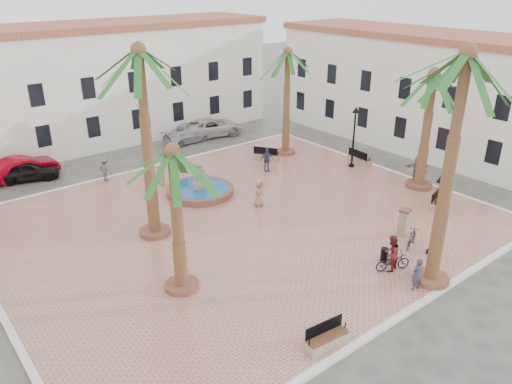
% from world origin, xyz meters
% --- Properties ---
extents(ground, '(120.00, 120.00, 0.00)m').
position_xyz_m(ground, '(0.00, 0.00, 0.00)').
color(ground, '#56544F').
rests_on(ground, ground).
extents(plaza, '(26.00, 22.00, 0.15)m').
position_xyz_m(plaza, '(0.00, 0.00, 0.07)').
color(plaza, tan).
rests_on(plaza, ground).
extents(kerb_n, '(26.30, 0.30, 0.16)m').
position_xyz_m(kerb_n, '(0.00, 11.00, 0.08)').
color(kerb_n, silver).
rests_on(kerb_n, ground).
extents(kerb_s, '(26.30, 0.30, 0.16)m').
position_xyz_m(kerb_s, '(0.00, -11.00, 0.08)').
color(kerb_s, silver).
rests_on(kerb_s, ground).
extents(kerb_e, '(0.30, 22.30, 0.16)m').
position_xyz_m(kerb_e, '(13.00, 0.00, 0.08)').
color(kerb_e, silver).
rests_on(kerb_e, ground).
extents(building_north, '(30.40, 7.40, 9.50)m').
position_xyz_m(building_north, '(-0.00, 19.99, 4.77)').
color(building_north, white).
rests_on(building_north, ground).
extents(building_east, '(7.40, 26.40, 9.00)m').
position_xyz_m(building_east, '(19.99, 2.00, 4.52)').
color(building_east, white).
rests_on(building_east, ground).
extents(fountain, '(4.25, 4.25, 2.19)m').
position_xyz_m(fountain, '(0.10, 4.60, 0.45)').
color(fountain, brown).
rests_on(fountain, plaza).
extents(palm_nw, '(5.40, 5.40, 10.05)m').
position_xyz_m(palm_nw, '(-4.69, 1.61, 8.85)').
color(palm_nw, brown).
rests_on(palm_nw, plaza).
extents(palm_sw, '(5.00, 5.00, 6.81)m').
position_xyz_m(palm_sw, '(-6.18, -3.68, 5.82)').
color(palm_sw, brown).
rests_on(palm_sw, plaza).
extents(palm_s, '(5.28, 5.28, 10.55)m').
position_xyz_m(palm_s, '(3.00, -10.32, 9.35)').
color(palm_s, brown).
rests_on(palm_s, plaza).
extents(palm_e, '(5.55, 5.55, 7.79)m').
position_xyz_m(palm_e, '(12.01, -3.42, 6.66)').
color(palm_e, brown).
rests_on(palm_e, plaza).
extents(palm_ne, '(4.84, 4.84, 8.10)m').
position_xyz_m(palm_ne, '(9.60, 7.09, 7.09)').
color(palm_ne, brown).
rests_on(palm_ne, plaza).
extents(bench_s, '(1.90, 0.75, 0.98)m').
position_xyz_m(bench_s, '(-3.86, -10.38, 0.43)').
color(bench_s, gray).
rests_on(bench_s, plaza).
extents(bench_se, '(2.00, 1.10, 1.01)m').
position_xyz_m(bench_se, '(10.38, -5.96, 0.44)').
color(bench_se, gray).
rests_on(bench_se, plaza).
extents(bench_e, '(0.75, 2.00, 1.04)m').
position_xyz_m(bench_e, '(12.38, 1.98, 0.44)').
color(bench_e, gray).
rests_on(bench_e, plaza).
extents(bench_ne, '(1.58, 1.96, 1.03)m').
position_xyz_m(bench_ne, '(7.47, 6.88, 0.44)').
color(bench_ne, gray).
rests_on(bench_ne, plaza).
extents(lamppost_s, '(0.47, 0.47, 4.31)m').
position_xyz_m(lamppost_s, '(5.12, -8.87, 3.07)').
color(lamppost_s, black).
rests_on(lamppost_s, plaza).
extents(lamppost_e, '(0.48, 0.48, 4.45)m').
position_xyz_m(lamppost_e, '(11.38, 1.86, 3.16)').
color(lamppost_e, black).
rests_on(lamppost_e, plaza).
extents(bollard_se, '(0.66, 0.66, 1.53)m').
position_xyz_m(bollard_se, '(5.61, -6.82, 0.94)').
color(bollard_se, gray).
rests_on(bollard_se, plaza).
extents(bollard_n, '(0.53, 0.53, 1.24)m').
position_xyz_m(bollard_n, '(-1.09, 7.43, 0.79)').
color(bollard_n, gray).
rests_on(bollard_n, plaza).
extents(bollard_e, '(0.57, 0.57, 1.40)m').
position_xyz_m(bollard_e, '(12.40, -3.31, 0.88)').
color(bollard_e, gray).
rests_on(bollard_e, plaza).
extents(litter_bin, '(0.37, 0.37, 0.71)m').
position_xyz_m(litter_bin, '(2.69, -7.90, 0.51)').
color(litter_bin, black).
rests_on(litter_bin, plaza).
extents(cyclist_a, '(0.61, 0.42, 1.58)m').
position_xyz_m(cyclist_a, '(1.89, -10.26, 0.94)').
color(cyclist_a, '#31344A').
rests_on(cyclist_a, plaza).
extents(bicycle_a, '(1.83, 1.25, 0.91)m').
position_xyz_m(bicycle_a, '(2.36, -8.63, 0.60)').
color(bicycle_a, black).
rests_on(bicycle_a, plaza).
extents(cyclist_b, '(1.04, 0.90, 1.82)m').
position_xyz_m(cyclist_b, '(2.26, -8.57, 1.06)').
color(cyclist_b, '#5B1C20').
rests_on(cyclist_b, plaza).
extents(bicycle_b, '(1.62, 0.93, 0.94)m').
position_xyz_m(bicycle_b, '(4.94, -7.86, 0.62)').
color(bicycle_b, black).
rests_on(bicycle_b, plaza).
extents(pedestrian_fountain_a, '(0.93, 0.74, 1.65)m').
position_xyz_m(pedestrian_fountain_a, '(1.92, 0.87, 0.98)').
color(pedestrian_fountain_a, '#9B755F').
rests_on(pedestrian_fountain_a, plaza).
extents(pedestrian_fountain_b, '(1.07, 0.66, 1.70)m').
position_xyz_m(pedestrian_fountain_b, '(5.96, 5.01, 1.00)').
color(pedestrian_fountain_b, '#363E5D').
rests_on(pedestrian_fountain_b, plaza).
extents(pedestrian_north, '(0.92, 1.23, 1.69)m').
position_xyz_m(pedestrian_north, '(-3.68, 10.40, 1.00)').
color(pedestrian_north, '#57585D').
rests_on(pedestrian_north, plaza).
extents(pedestrian_east, '(0.56, 1.74, 1.87)m').
position_xyz_m(pedestrian_east, '(12.40, -2.87, 1.08)').
color(pedestrian_east, '#6E6455').
rests_on(pedestrian_east, plaza).
extents(car_black, '(4.38, 2.82, 1.39)m').
position_xyz_m(car_black, '(-7.67, 14.19, 0.69)').
color(car_black, black).
rests_on(car_black, ground).
extents(car_red, '(4.78, 1.99, 1.54)m').
position_xyz_m(car_red, '(-7.80, 14.83, 0.77)').
color(car_red, '#A00012').
rests_on(car_red, ground).
extents(car_silver, '(4.28, 1.95, 1.22)m').
position_xyz_m(car_silver, '(5.17, 14.57, 0.61)').
color(car_silver, '#B2B2BC').
rests_on(car_silver, ground).
extents(car_white, '(5.91, 3.48, 1.54)m').
position_xyz_m(car_white, '(7.87, 14.90, 0.77)').
color(car_white, '#C0B6B8').
rests_on(car_white, ground).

